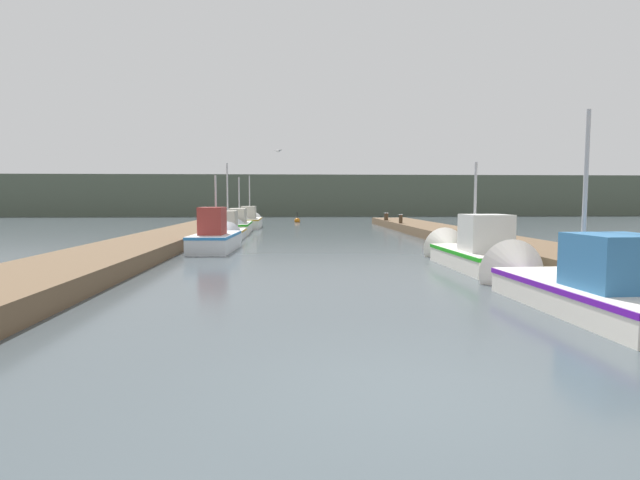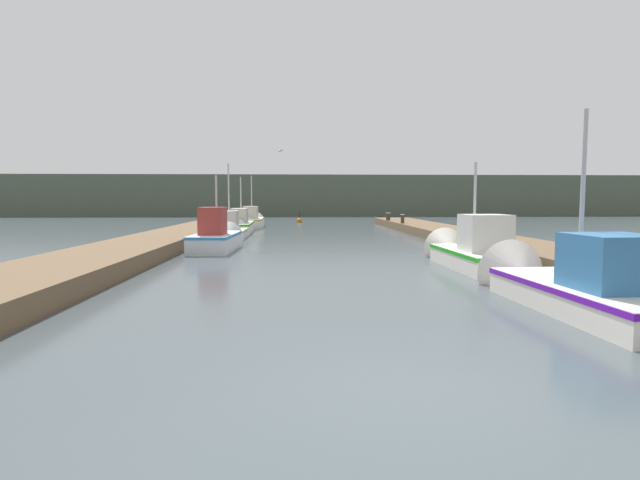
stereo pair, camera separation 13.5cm
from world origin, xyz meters
name	(u,v)px [view 2 (the right image)]	position (x,y,z in m)	size (l,w,h in m)	color
ground_plane	(403,398)	(0.00, 0.00, 0.00)	(200.00, 200.00, 0.00)	#424C51
dock_left	(159,242)	(-6.77, 16.00, 0.24)	(2.80, 40.00, 0.49)	brown
dock_right	(480,241)	(6.77, 16.00, 0.24)	(2.80, 40.00, 0.49)	brown
distant_shore_ridge	(304,196)	(0.00, 61.24, 2.43)	(120.00, 16.00, 4.85)	#4C5647
fishing_boat_0	(571,284)	(4.09, 4.17, 0.41)	(1.91, 5.30, 4.17)	silver
fishing_boat_1	(470,251)	(4.16, 9.86, 0.44)	(1.68, 5.10, 3.57)	silver
fishing_boat_2	(218,237)	(-4.19, 15.02, 0.50)	(1.64, 4.60, 3.30)	silver
fishing_boat_3	(230,231)	(-4.42, 20.51, 0.41)	(1.57, 5.58, 4.25)	silver
fishing_boat_4	(242,224)	(-4.39, 25.59, 0.47)	(1.48, 6.37, 3.63)	silver
fishing_boat_5	(252,221)	(-4.19, 30.52, 0.48)	(1.58, 5.46, 4.02)	silver
mooring_piling_0	(402,223)	(5.62, 26.21, 0.54)	(0.26, 0.26, 1.06)	#473523
mooring_piling_1	(388,220)	(5.53, 30.59, 0.52)	(0.34, 0.34, 1.04)	#473523
channel_buoy	(300,221)	(-0.78, 38.35, 0.14)	(0.49, 0.49, 0.99)	#BF6513
seagull_lead	(280,151)	(-1.99, 23.81, 4.74)	(0.46, 0.49, 0.12)	white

